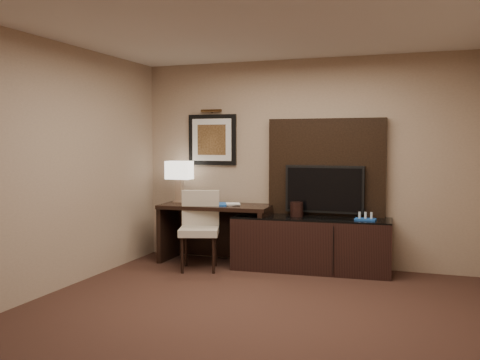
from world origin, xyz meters
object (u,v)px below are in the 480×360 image
at_px(table_lamp, 179,180).
at_px(desk_phone, 202,201).
at_px(desk_chair, 199,230).
at_px(minibar_tray, 365,216).
at_px(credenza, 311,244).
at_px(ice_bucket, 297,209).
at_px(desk, 216,234).
at_px(tv, 325,189).

height_order(table_lamp, desk_phone, table_lamp).
relative_size(desk_chair, minibar_tray, 4.08).
height_order(credenza, desk_phone, desk_phone).
relative_size(desk_chair, ice_bucket, 5.46).
bearing_deg(table_lamp, ice_bucket, -2.77).
height_order(desk, ice_bucket, ice_bucket).
height_order(ice_bucket, minibar_tray, ice_bucket).
bearing_deg(desk_phone, minibar_tray, -17.13).
height_order(desk, tv, tv).
bearing_deg(desk, desk_chair, -100.70).
bearing_deg(desk_phone, desk, -3.15).
height_order(desk_phone, ice_bucket, desk_phone).
relative_size(desk_phone, minibar_tray, 0.75).
distance_m(tv, minibar_tray, 0.65).
height_order(table_lamp, ice_bucket, table_lamp).
height_order(tv, desk_chair, tv).
relative_size(desk, tv, 1.47).
xyz_separation_m(table_lamp, minibar_tray, (2.54, -0.12, -0.37)).
height_order(credenza, minibar_tray, minibar_tray).
distance_m(desk, minibar_tray, 1.98).
bearing_deg(desk_phone, credenza, -16.32).
xyz_separation_m(credenza, ice_bucket, (-0.19, 0.03, 0.43)).
relative_size(desk, table_lamp, 2.39).
bearing_deg(desk, table_lamp, 165.84).
distance_m(table_lamp, ice_bucket, 1.72).
height_order(tv, table_lamp, table_lamp).
bearing_deg(credenza, desk, 176.41).
distance_m(desk, tv, 1.56).
xyz_separation_m(desk, ice_bucket, (1.10, 0.03, 0.37)).
bearing_deg(desk, ice_bucket, -1.79).
bearing_deg(ice_bucket, tv, 26.28).
relative_size(desk, desk_phone, 7.95).
bearing_deg(credenza, tv, 52.04).
relative_size(tv, table_lamp, 1.63).
distance_m(table_lamp, desk_phone, 0.51).
relative_size(desk_chair, desk_phone, 5.46).
bearing_deg(minibar_tray, desk_chair, -168.32).
bearing_deg(minibar_tray, ice_bucket, 177.43).
distance_m(desk_phone, ice_bucket, 1.28).
height_order(table_lamp, minibar_tray, table_lamp).
distance_m(desk_chair, ice_bucket, 1.26).
xyz_separation_m(desk_chair, table_lamp, (-0.53, 0.54, 0.59)).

